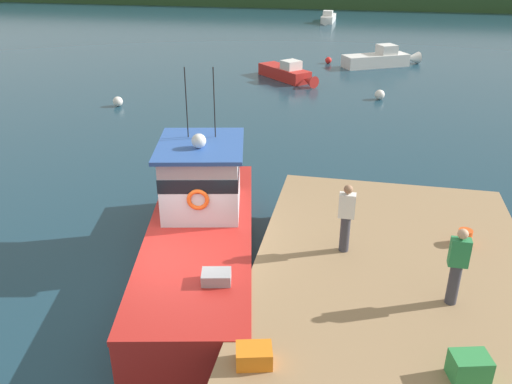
# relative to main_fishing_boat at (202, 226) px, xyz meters

# --- Properties ---
(ground_plane) EXTENTS (200.00, 200.00, 0.00)m
(ground_plane) POSITION_rel_main_fishing_boat_xyz_m (-0.08, -1.26, -1.01)
(ground_plane) COLOR #193847
(dock) EXTENTS (6.00, 9.00, 1.20)m
(dock) POSITION_rel_main_fishing_boat_xyz_m (4.72, -1.26, 0.07)
(dock) COLOR #4C3D2D
(dock) RESTS_ON ground
(main_fishing_boat) EXTENTS (4.16, 9.96, 4.80)m
(main_fishing_boat) POSITION_rel_main_fishing_boat_xyz_m (0.00, 0.00, 0.00)
(main_fishing_boat) COLOR red
(main_fishing_boat) RESTS_ON ground
(crate_single_far) EXTENTS (0.69, 0.58, 0.46)m
(crate_single_far) POSITION_rel_main_fishing_boat_xyz_m (5.78, -4.33, 0.42)
(crate_single_far) COLOR #2D8442
(crate_single_far) RESTS_ON dock
(crate_stack_mid_dock) EXTENTS (0.69, 0.57, 0.32)m
(crate_stack_mid_dock) POSITION_rel_main_fishing_boat_xyz_m (2.35, -4.69, 0.36)
(crate_stack_mid_dock) COLOR orange
(crate_stack_mid_dock) RESTS_ON dock
(bait_bucket) EXTENTS (0.32, 0.32, 0.34)m
(bait_bucket) POSITION_rel_main_fishing_boat_xyz_m (6.34, 0.12, 0.36)
(bait_bucket) COLOR #E04C19
(bait_bucket) RESTS_ON dock
(deckhand_by_the_boat) EXTENTS (0.36, 0.22, 1.63)m
(deckhand_by_the_boat) POSITION_rel_main_fishing_boat_xyz_m (5.76, -2.30, 1.05)
(deckhand_by_the_boat) COLOR #383842
(deckhand_by_the_boat) RESTS_ON dock
(deckhand_further_back) EXTENTS (0.36, 0.22, 1.63)m
(deckhand_further_back) POSITION_rel_main_fishing_boat_xyz_m (3.61, -0.77, 1.05)
(deckhand_further_back) COLOR #383842
(deckhand_further_back) RESTS_ON dock
(moored_boat_near_channel) EXTENTS (1.30, 4.67, 1.18)m
(moored_boat_near_channel) POSITION_rel_main_fishing_boat_xyz_m (-0.47, 45.60, -0.60)
(moored_boat_near_channel) COLOR silver
(moored_boat_near_channel) RESTS_ON ground
(moored_boat_outer_mooring) EXTENTS (5.28, 3.59, 1.38)m
(moored_boat_outer_mooring) POSITION_rel_main_fishing_boat_xyz_m (4.67, 25.22, -0.53)
(moored_boat_outer_mooring) COLOR silver
(moored_boat_outer_mooring) RESTS_ON ground
(moored_boat_far_left) EXTENTS (4.04, 3.97, 1.20)m
(moored_boat_far_left) POSITION_rel_main_fishing_boat_xyz_m (-0.82, 20.19, -0.59)
(moored_boat_far_left) COLOR red
(moored_boat_far_left) RESTS_ON ground
(mooring_buoy_outer) EXTENTS (0.52, 0.52, 0.52)m
(mooring_buoy_outer) POSITION_rel_main_fishing_boat_xyz_m (4.59, 16.83, -0.75)
(mooring_buoy_outer) COLOR silver
(mooring_buoy_outer) RESTS_ON ground
(mooring_buoy_channel_marker) EXTENTS (0.44, 0.44, 0.44)m
(mooring_buoy_channel_marker) POSITION_rel_main_fishing_boat_xyz_m (1.21, 25.40, -0.79)
(mooring_buoy_channel_marker) COLOR red
(mooring_buoy_channel_marker) RESTS_ON ground
(mooring_buoy_inshore) EXTENTS (0.49, 0.49, 0.49)m
(mooring_buoy_inshore) POSITION_rel_main_fishing_boat_xyz_m (-8.35, 12.87, -0.76)
(mooring_buoy_inshore) COLOR silver
(mooring_buoy_inshore) RESTS_ON ground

